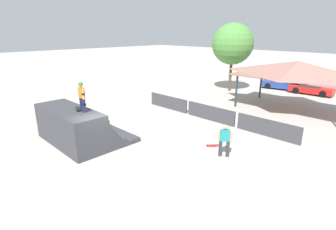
{
  "coord_description": "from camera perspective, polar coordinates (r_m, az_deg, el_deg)",
  "views": [
    {
      "loc": [
        10.7,
        -6.5,
        6.1
      ],
      "look_at": [
        -0.24,
        4.48,
        1.12
      ],
      "focal_mm": 28.0,
      "sensor_mm": 36.0,
      "label": 1
    }
  ],
  "objects": [
    {
      "name": "ground_plane",
      "position": [
        13.92,
        -12.54,
        -8.63
      ],
      "size": [
        160.0,
        160.0,
        0.0
      ],
      "primitive_type": "plane",
      "color": "#ADA8A0"
    },
    {
      "name": "quarter_pipe_ramp",
      "position": [
        15.76,
        -19.24,
        -2.56
      ],
      "size": [
        5.04,
        3.86,
        2.04
      ],
      "color": "#38383D",
      "rests_on": "ground"
    },
    {
      "name": "skater_on_deck",
      "position": [
        14.33,
        -18.28,
        4.2
      ],
      "size": [
        0.68,
        0.26,
        1.59
      ],
      "rotation": [
        0.0,
        0.0,
        -0.13
      ],
      "color": "#1E2347",
      "rests_on": "quarter_pipe_ramp"
    },
    {
      "name": "skateboard_on_deck",
      "position": [
        14.96,
        -19.02,
        1.28
      ],
      "size": [
        0.85,
        0.51,
        0.09
      ],
      "rotation": [
        0.0,
        0.0,
        -0.4
      ],
      "color": "green",
      "rests_on": "quarter_pipe_ramp"
    },
    {
      "name": "bystander_walking",
      "position": [
        13.46,
        12.24,
        -5.12
      ],
      "size": [
        0.61,
        0.5,
        1.7
      ],
      "rotation": [
        0.0,
        0.0,
        3.8
      ],
      "color": "#2D2D33",
      "rests_on": "ground"
    },
    {
      "name": "skateboard_on_ground",
      "position": [
        14.82,
        9.72,
        -6.52
      ],
      "size": [
        0.65,
        0.72,
        0.09
      ],
      "rotation": [
        0.0,
        0.0,
        4.01
      ],
      "color": "silver",
      "rests_on": "ground"
    },
    {
      "name": "barrier_fence",
      "position": [
        18.88,
        9.19,
        0.4
      ],
      "size": [
        12.43,
        0.12,
        1.05
      ],
      "color": "#3D3D42",
      "rests_on": "ground"
    },
    {
      "name": "pavilion_shelter",
      "position": [
        22.69,
        26.38,
        8.86
      ],
      "size": [
        9.04,
        5.14,
        3.93
      ],
      "color": "#2D2D33",
      "rests_on": "ground"
    },
    {
      "name": "tree_beside_pavilion",
      "position": [
        28.43,
        13.88,
        14.77
      ],
      "size": [
        4.19,
        4.19,
        6.95
      ],
      "color": "brown",
      "rests_on": "ground"
    },
    {
      "name": "parked_car_blue",
      "position": [
        31.49,
        23.67,
        6.26
      ],
      "size": [
        4.61,
        2.26,
        1.27
      ],
      "rotation": [
        0.0,
        0.0,
        0.14
      ],
      "color": "navy",
      "rests_on": "ground"
    },
    {
      "name": "parked_car_red",
      "position": [
        30.24,
        28.73,
        5.14
      ],
      "size": [
        4.09,
        1.88,
        1.27
      ],
      "rotation": [
        0.0,
        0.0,
        0.05
      ],
      "color": "red",
      "rests_on": "ground"
    }
  ]
}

